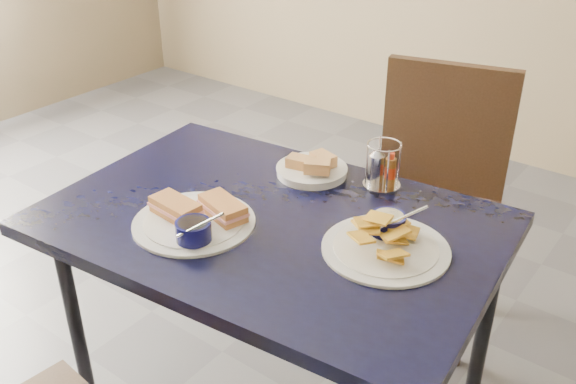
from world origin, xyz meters
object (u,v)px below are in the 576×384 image
Objects in this scene: sandwich_plate at (196,218)px; condiment_caddy at (382,168)px; plantain_plate at (386,240)px; bread_basket at (312,169)px; chair_far at (441,186)px; dining_table at (270,239)px.

condiment_caddy is (0.27, 0.48, 0.03)m from sandwich_plate.
sandwich_plate is 0.49m from plantain_plate.
chair_far is at bearing 68.91° from bread_basket.
sandwich_plate and plantain_plate have the same top height.
condiment_caddy is (-0.00, -0.45, 0.25)m from chair_far.
plantain_plate is (0.44, 0.21, -0.00)m from sandwich_plate.
dining_table is at bearing 48.18° from sandwich_plate.
condiment_caddy is at bearing 19.32° from bread_basket.
dining_table is 6.01× the size of bread_basket.
chair_far is 4.60× the size of bread_basket.
sandwich_plate is 1.55× the size of bread_basket.
condiment_caddy is (0.14, 0.34, 0.12)m from dining_table.
sandwich_plate is 0.56m from condiment_caddy.
sandwich_plate is 2.40× the size of condiment_caddy.
dining_table is 9.29× the size of condiment_caddy.
bread_basket is (-0.37, 0.20, 0.00)m from plantain_plate.
chair_far is 2.97× the size of sandwich_plate.
chair_far reaches higher than dining_table.
plantain_plate is at bearing -29.02° from bread_basket.
condiment_caddy reaches higher than sandwich_plate.
bread_basket is (-0.05, 0.27, 0.09)m from dining_table.
sandwich_plate is at bearing -154.53° from plantain_plate.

